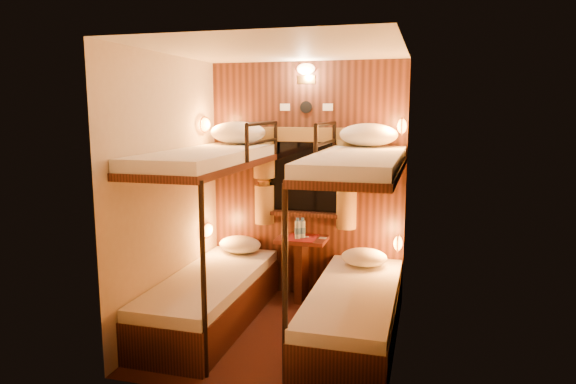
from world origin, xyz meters
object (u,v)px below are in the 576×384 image
(table, at_px, (302,260))
(bunk_left, at_px, (211,264))
(bunk_right, at_px, (355,276))
(bottle_left, at_px, (302,229))
(bottle_right, at_px, (298,230))

(table, bearing_deg, bunk_left, -129.67)
(bunk_right, relative_size, bottle_left, 9.18)
(bottle_left, xyz_separation_m, bottle_right, (-0.04, -0.04, 0.00))
(bunk_left, distance_m, bottle_left, 1.03)
(table, distance_m, bottle_left, 0.32)
(bunk_left, xyz_separation_m, bunk_right, (1.30, 0.00, 0.00))
(bunk_left, relative_size, bunk_right, 1.00)
(table, bearing_deg, bottle_left, -19.88)
(bunk_right, bearing_deg, bottle_right, 132.73)
(bunk_right, xyz_separation_m, table, (-0.65, 0.78, -0.14))
(bottle_left, height_order, bottle_right, bottle_right)
(bunk_left, height_order, table, bunk_left)
(bottle_right, bearing_deg, bunk_right, -47.27)
(table, xyz_separation_m, bottle_right, (-0.03, -0.05, 0.33))
(table, height_order, bottle_left, bottle_left)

